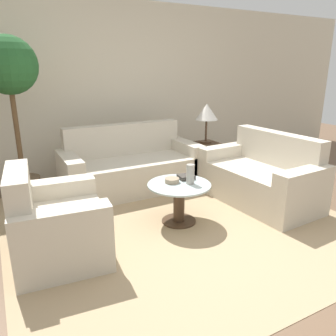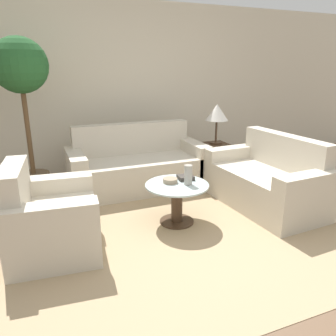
{
  "view_description": "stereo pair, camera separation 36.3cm",
  "coord_description": "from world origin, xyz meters",
  "px_view_note": "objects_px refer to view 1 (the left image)",
  "views": [
    {
      "loc": [
        -1.76,
        -2.05,
        1.63
      ],
      "look_at": [
        -0.12,
        1.01,
        0.55
      ],
      "focal_mm": 35.0,
      "sensor_mm": 36.0,
      "label": 1
    },
    {
      "loc": [
        -1.44,
        -2.21,
        1.63
      ],
      "look_at": [
        -0.12,
        1.01,
        0.55
      ],
      "focal_mm": 35.0,
      "sensor_mm": 36.0,
      "label": 2
    }
  ],
  "objects_px": {
    "vase": "(190,174)",
    "book_stack": "(186,177)",
    "sofa_main": "(130,168)",
    "bowl": "(172,180)",
    "coffee_table": "(179,198)",
    "table_lamp": "(207,113)",
    "armchair": "(53,227)",
    "loveseat": "(262,179)",
    "potted_plant": "(11,84)"
  },
  "relations": [
    {
      "from": "armchair",
      "to": "book_stack",
      "type": "bearing_deg",
      "value": -77.85
    },
    {
      "from": "vase",
      "to": "bowl",
      "type": "bearing_deg",
      "value": 140.48
    },
    {
      "from": "armchair",
      "to": "book_stack",
      "type": "distance_m",
      "value": 1.48
    },
    {
      "from": "table_lamp",
      "to": "vase",
      "type": "relative_size",
      "value": 2.75
    },
    {
      "from": "vase",
      "to": "book_stack",
      "type": "relative_size",
      "value": 1.18
    },
    {
      "from": "coffee_table",
      "to": "sofa_main",
      "type": "bearing_deg",
      "value": 92.81
    },
    {
      "from": "sofa_main",
      "to": "coffee_table",
      "type": "relative_size",
      "value": 2.76
    },
    {
      "from": "loveseat",
      "to": "armchair",
      "type": "bearing_deg",
      "value": -90.94
    },
    {
      "from": "sofa_main",
      "to": "potted_plant",
      "type": "distance_m",
      "value": 1.78
    },
    {
      "from": "armchair",
      "to": "vase",
      "type": "xyz_separation_m",
      "value": [
        1.42,
        0.01,
        0.26
      ]
    },
    {
      "from": "loveseat",
      "to": "coffee_table",
      "type": "relative_size",
      "value": 2.25
    },
    {
      "from": "sofa_main",
      "to": "bowl",
      "type": "height_order",
      "value": "sofa_main"
    },
    {
      "from": "armchair",
      "to": "potted_plant",
      "type": "xyz_separation_m",
      "value": [
        -0.09,
        1.52,
        1.15
      ]
    },
    {
      "from": "armchair",
      "to": "loveseat",
      "type": "relative_size",
      "value": 0.65
    },
    {
      "from": "armchair",
      "to": "bowl",
      "type": "relative_size",
      "value": 6.35
    },
    {
      "from": "armchair",
      "to": "bowl",
      "type": "xyz_separation_m",
      "value": [
        1.27,
        0.14,
        0.18
      ]
    },
    {
      "from": "sofa_main",
      "to": "bowl",
      "type": "bearing_deg",
      "value": -89.31
    },
    {
      "from": "coffee_table",
      "to": "bowl",
      "type": "bearing_deg",
      "value": 122.13
    },
    {
      "from": "loveseat",
      "to": "coffee_table",
      "type": "height_order",
      "value": "loveseat"
    },
    {
      "from": "coffee_table",
      "to": "table_lamp",
      "type": "height_order",
      "value": "table_lamp"
    },
    {
      "from": "coffee_table",
      "to": "armchair",
      "type": "bearing_deg",
      "value": -177.23
    },
    {
      "from": "bowl",
      "to": "book_stack",
      "type": "xyz_separation_m",
      "value": [
        0.2,
        0.03,
        -0.0
      ]
    },
    {
      "from": "potted_plant",
      "to": "armchair",
      "type": "bearing_deg",
      "value": -86.45
    },
    {
      "from": "armchair",
      "to": "coffee_table",
      "type": "bearing_deg",
      "value": -81.78
    },
    {
      "from": "armchair",
      "to": "coffee_table",
      "type": "relative_size",
      "value": 1.46
    },
    {
      "from": "potted_plant",
      "to": "book_stack",
      "type": "distance_m",
      "value": 2.28
    },
    {
      "from": "coffee_table",
      "to": "vase",
      "type": "xyz_separation_m",
      "value": [
        0.11,
        -0.05,
        0.26
      ]
    },
    {
      "from": "table_lamp",
      "to": "bowl",
      "type": "distance_m",
      "value": 1.73
    },
    {
      "from": "loveseat",
      "to": "bowl",
      "type": "relative_size",
      "value": 9.82
    },
    {
      "from": "vase",
      "to": "bowl",
      "type": "distance_m",
      "value": 0.21
    },
    {
      "from": "loveseat",
      "to": "vase",
      "type": "relative_size",
      "value": 7.16
    },
    {
      "from": "sofa_main",
      "to": "book_stack",
      "type": "relative_size",
      "value": 10.35
    },
    {
      "from": "vase",
      "to": "book_stack",
      "type": "distance_m",
      "value": 0.19
    },
    {
      "from": "potted_plant",
      "to": "sofa_main",
      "type": "bearing_deg",
      "value": -9.45
    },
    {
      "from": "coffee_table",
      "to": "potted_plant",
      "type": "relative_size",
      "value": 0.34
    },
    {
      "from": "armchair",
      "to": "table_lamp",
      "type": "distance_m",
      "value": 2.86
    },
    {
      "from": "potted_plant",
      "to": "book_stack",
      "type": "relative_size",
      "value": 10.99
    },
    {
      "from": "bowl",
      "to": "vase",
      "type": "bearing_deg",
      "value": -39.52
    },
    {
      "from": "armchair",
      "to": "coffee_table",
      "type": "height_order",
      "value": "armchair"
    },
    {
      "from": "loveseat",
      "to": "table_lamp",
      "type": "distance_m",
      "value": 1.36
    },
    {
      "from": "table_lamp",
      "to": "vase",
      "type": "height_order",
      "value": "table_lamp"
    },
    {
      "from": "table_lamp",
      "to": "book_stack",
      "type": "bearing_deg",
      "value": -132.77
    },
    {
      "from": "table_lamp",
      "to": "book_stack",
      "type": "height_order",
      "value": "table_lamp"
    },
    {
      "from": "table_lamp",
      "to": "vase",
      "type": "xyz_separation_m",
      "value": [
        -1.06,
        -1.25,
        -0.43
      ]
    },
    {
      "from": "coffee_table",
      "to": "book_stack",
      "type": "relative_size",
      "value": 3.75
    },
    {
      "from": "book_stack",
      "to": "coffee_table",
      "type": "bearing_deg",
      "value": -139.04
    },
    {
      "from": "table_lamp",
      "to": "potted_plant",
      "type": "relative_size",
      "value": 0.3
    },
    {
      "from": "bowl",
      "to": "potted_plant",
      "type": "bearing_deg",
      "value": 134.5
    },
    {
      "from": "vase",
      "to": "book_stack",
      "type": "height_order",
      "value": "vase"
    },
    {
      "from": "sofa_main",
      "to": "book_stack",
      "type": "distance_m",
      "value": 1.16
    }
  ]
}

